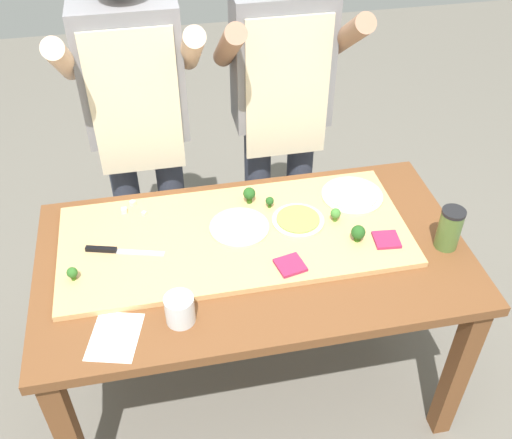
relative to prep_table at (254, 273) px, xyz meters
The scene contains 22 objects.
ground_plane 0.67m from the prep_table, ahead, with size 8.00×8.00×0.00m, color #6B665B.
prep_table is the anchor object (origin of this frame).
cutting_board 0.15m from the prep_table, 122.34° to the left, with size 1.25×0.55×0.02m, color tan.
chefs_knife 0.51m from the prep_table, behind, with size 0.27×0.10×0.02m.
pizza_whole_pesto_green 0.25m from the prep_table, 28.93° to the left, with size 0.19×0.19×0.02m.
pizza_whole_white_garlic 0.18m from the prep_table, 106.15° to the left, with size 0.22×0.22×0.02m.
pizza_whole_cheese_artichoke 0.50m from the prep_table, 25.73° to the left, with size 0.24×0.24×0.02m.
pizza_slice_near_right 0.49m from the prep_table, ahead, with size 0.09×0.09×0.01m, color #9E234C.
pizza_slice_center 0.21m from the prep_table, 48.71° to the right, with size 0.09×0.09×0.01m, color #9E234C.
broccoli_floret_center_right 0.41m from the prep_table, ahead, with size 0.05×0.05×0.06m.
broccoli_floret_center_left 0.30m from the prep_table, 82.62° to the left, with size 0.05×0.05×0.07m.
broccoli_floret_back_mid 0.37m from the prep_table, 14.41° to the left, with size 0.04×0.04×0.05m.
broccoli_floret_front_right 0.64m from the prep_table, behind, with size 0.04×0.04×0.05m.
broccoli_floret_back_right 0.28m from the prep_table, 63.72° to the left, with size 0.03×0.03×0.05m.
cheese_crumble_a 0.54m from the prep_table, 147.29° to the left, with size 0.02×0.02×0.02m, color silver.
cheese_crumble_b 0.54m from the prep_table, 141.63° to the left, with size 0.02×0.02×0.02m, color silver.
cheese_crumble_c 0.47m from the prep_table, 145.38° to the left, with size 0.01×0.01×0.01m, color silver.
flour_cup 0.41m from the prep_table, 137.49° to the right, with size 0.09×0.09×0.10m.
sauce_jar 0.71m from the prep_table, ahead, with size 0.08×0.08×0.16m.
recipe_note 0.58m from the prep_table, 149.52° to the right, with size 0.15×0.19×0.00m, color white.
cook_left 0.82m from the prep_table, 117.81° to the left, with size 0.54×0.39×1.67m.
cook_right 0.78m from the prep_table, 69.35° to the left, with size 0.54×0.39×1.67m.
Camera 1 is at (-0.29, -1.50, 2.23)m, focal length 41.53 mm.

